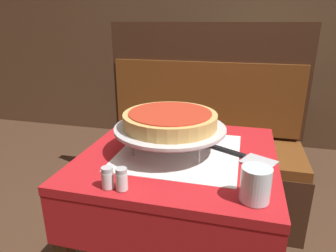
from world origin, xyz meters
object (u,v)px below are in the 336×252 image
deep_dish_pizza (170,119)px  condiment_caddy (242,75)px  pizza_server (242,156)px  salt_shaker (108,178)px  booth_bench (199,159)px  pizza_pan_stand (170,129)px  water_glass_near (256,184)px  pepper_shaker (122,179)px  dining_table_rear (253,94)px  dining_table_front (179,181)px

deep_dish_pizza → condiment_caddy: size_ratio=1.94×
pizza_server → salt_shaker: salt_shaker is taller
booth_bench → pizza_pan_stand: booth_bench is taller
water_glass_near → condiment_caddy: bearing=92.4°
pepper_shaker → condiment_caddy: 1.85m
water_glass_near → pizza_pan_stand: bearing=139.6°
condiment_caddy → booth_bench: bearing=-108.2°
dining_table_rear → water_glass_near: (-0.02, -1.84, 0.17)m
dining_table_front → deep_dish_pizza: bearing=-167.9°
deep_dish_pizza → water_glass_near: 0.41m
deep_dish_pizza → booth_bench: bearing=90.3°
deep_dish_pizza → salt_shaker: bearing=-110.9°
pizza_server → pepper_shaker: size_ratio=3.85×
dining_table_front → salt_shaker: (-0.15, -0.31, 0.16)m
dining_table_front → dining_table_rear: 1.61m
pizza_server → pizza_pan_stand: bearing=-176.6°
pizza_pan_stand → dining_table_rear: bearing=78.3°
dining_table_rear → water_glass_near: water_glass_near is taller
dining_table_front → dining_table_rear: size_ratio=1.00×
dining_table_front → pizza_pan_stand: (-0.03, -0.01, 0.21)m
booth_bench → pizza_server: size_ratio=5.05×
salt_shaker → water_glass_near: bearing=5.4°
water_glass_near → salt_shaker: 0.42m
salt_shaker → condiment_caddy: 1.86m
dining_table_rear → pizza_pan_stand: pizza_pan_stand is taller
water_glass_near → pepper_shaker: bearing=-173.9°
dining_table_front → booth_bench: size_ratio=0.58×
booth_bench → pepper_shaker: 1.21m
dining_table_front → booth_bench: booth_bench is taller
dining_table_rear → pizza_pan_stand: size_ratio=1.88×
dining_table_front → booth_bench: (-0.04, 0.82, -0.29)m
deep_dish_pizza → dining_table_rear: bearing=78.3°
pizza_pan_stand → salt_shaker: (-0.11, -0.30, -0.06)m
pizza_server → booth_bench: bearing=108.3°
dining_table_front → pizza_server: pizza_server is taller
pizza_pan_stand → water_glass_near: pizza_pan_stand is taller
water_glass_near → salt_shaker: (-0.42, -0.04, -0.02)m
dining_table_rear → condiment_caddy: (-0.10, -0.06, 0.17)m
dining_table_front → condiment_caddy: size_ratio=4.34×
pepper_shaker → booth_bench: bearing=86.7°
booth_bench → salt_shaker: booth_bench is taller
water_glass_near → pepper_shaker: water_glass_near is taller
dining_table_rear → deep_dish_pizza: bearing=-101.7°
pizza_server → condiment_caddy: bearing=91.4°
dining_table_rear → condiment_caddy: bearing=-150.8°
pizza_server → water_glass_near: bearing=-82.1°
dining_table_rear → booth_bench: 0.88m
dining_table_rear → pizza_server: bearing=-92.3°
dining_table_front → pizza_pan_stand: 0.22m
pizza_pan_stand → pepper_shaker: 0.31m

